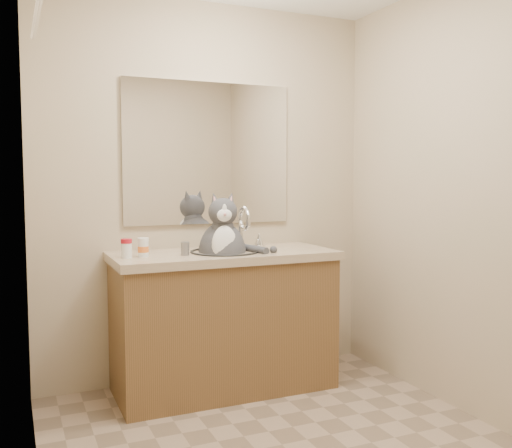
{
  "coord_description": "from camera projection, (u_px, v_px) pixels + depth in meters",
  "views": [
    {
      "loc": [
        -1.18,
        -2.25,
        1.3
      ],
      "look_at": [
        0.08,
        0.65,
        1.04
      ],
      "focal_mm": 40.0,
      "sensor_mm": 36.0,
      "label": 1
    }
  ],
  "objects": [
    {
      "name": "room",
      "position": [
        298.0,
        199.0,
        2.53
      ],
      "size": [
        2.22,
        2.52,
        2.42
      ],
      "color": "gray",
      "rests_on": "ground"
    },
    {
      "name": "vanity",
      "position": [
        224.0,
        318.0,
        3.47
      ],
      "size": [
        1.34,
        0.59,
        1.12
      ],
      "color": "brown",
      "rests_on": "ground"
    },
    {
      "name": "mirror",
      "position": [
        209.0,
        153.0,
        3.64
      ],
      "size": [
        1.1,
        0.02,
        0.9
      ],
      "primitive_type": "cube",
      "color": "white",
      "rests_on": "room"
    },
    {
      "name": "shower_curtain",
      "position": [
        47.0,
        246.0,
        2.22
      ],
      "size": [
        0.02,
        1.3,
        1.93
      ],
      "color": "beige",
      "rests_on": "ground"
    },
    {
      "name": "cat",
      "position": [
        223.0,
        248.0,
        3.42
      ],
      "size": [
        0.4,
        0.4,
        0.57
      ],
      "rotation": [
        0.0,
        0.0,
        -0.23
      ],
      "color": "#414146",
      "rests_on": "vanity"
    },
    {
      "name": "pill_bottle_redcap",
      "position": [
        126.0,
        248.0,
        3.17
      ],
      "size": [
        0.06,
        0.06,
        0.11
      ],
      "rotation": [
        0.0,
        0.0,
        0.01
      ],
      "color": "white",
      "rests_on": "vanity"
    },
    {
      "name": "pill_bottle_orange",
      "position": [
        143.0,
        248.0,
        3.22
      ],
      "size": [
        0.08,
        0.08,
        0.11
      ],
      "rotation": [
        0.0,
        0.0,
        -0.29
      ],
      "color": "white",
      "rests_on": "vanity"
    },
    {
      "name": "grey_canister",
      "position": [
        185.0,
        249.0,
        3.28
      ],
      "size": [
        0.06,
        0.06,
        0.08
      ],
      "rotation": [
        0.0,
        0.0,
        0.35
      ],
      "color": "slate",
      "rests_on": "vanity"
    }
  ]
}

